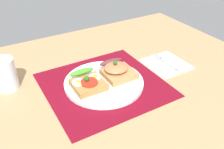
{
  "coord_description": "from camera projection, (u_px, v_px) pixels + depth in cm",
  "views": [
    {
      "loc": [
        -30.44,
        -57.73,
        46.57
      ],
      "look_at": [
        3.0,
        0.0,
        3.04
      ],
      "focal_mm": 39.81,
      "sensor_mm": 36.0,
      "label": 1
    }
  ],
  "objects": [
    {
      "name": "fork",
      "position": [
        166.0,
        62.0,
        0.91
      ],
      "size": [
        1.62,
        15.01,
        0.32
      ],
      "color": "#B7B7BC",
      "rests_on": "napkin"
    },
    {
      "name": "sandwich_salmon",
      "position": [
        117.0,
        70.0,
        0.81
      ],
      "size": [
        9.86,
        10.65,
        5.44
      ],
      "color": "#AC7D49",
      "rests_on": "plate"
    },
    {
      "name": "ground_plane",
      "position": [
        104.0,
        89.0,
        0.81
      ],
      "size": [
        120.0,
        90.0,
        3.2
      ],
      "primitive_type": "cube",
      "color": "tan"
    },
    {
      "name": "plate",
      "position": [
        104.0,
        83.0,
        0.8
      ],
      "size": [
        25.38,
        25.38,
        1.24
      ],
      "primitive_type": "cylinder",
      "color": "white",
      "rests_on": "placemat"
    },
    {
      "name": "napkin",
      "position": [
        166.0,
        63.0,
        0.91
      ],
      "size": [
        14.11,
        14.92,
        0.6
      ],
      "primitive_type": "cube",
      "color": "white",
      "rests_on": "ground_plane"
    },
    {
      "name": "placemat",
      "position": [
        104.0,
        85.0,
        0.8
      ],
      "size": [
        36.66,
        35.26,
        0.3
      ],
      "primitive_type": "cube",
      "color": "maroon",
      "rests_on": "ground_plane"
    },
    {
      "name": "sandwich_egg_tomato",
      "position": [
        87.0,
        82.0,
        0.76
      ],
      "size": [
        9.51,
        10.59,
        4.09
      ],
      "color": "olive",
      "rests_on": "plate"
    },
    {
      "name": "drinking_glass",
      "position": [
        5.0,
        74.0,
        0.76
      ],
      "size": [
        6.74,
        6.74,
        10.26
      ],
      "primitive_type": "cylinder",
      "color": "silver",
      "rests_on": "ground_plane"
    }
  ]
}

